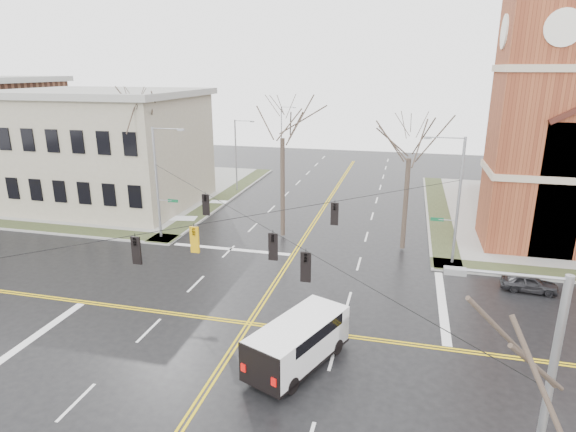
% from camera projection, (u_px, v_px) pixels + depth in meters
% --- Properties ---
extents(ground, '(120.00, 120.00, 0.00)m').
position_uv_depth(ground, '(249.00, 323.00, 26.57)').
color(ground, black).
rests_on(ground, ground).
extents(sidewalks, '(80.00, 80.00, 0.17)m').
position_uv_depth(sidewalks, '(249.00, 322.00, 26.55)').
color(sidewalks, gray).
rests_on(sidewalks, ground).
extents(road_markings, '(100.00, 100.00, 0.01)m').
position_uv_depth(road_markings, '(249.00, 323.00, 26.57)').
color(road_markings, gold).
rests_on(road_markings, ground).
extents(civic_building_a, '(18.00, 14.00, 11.00)m').
position_uv_depth(civic_building_a, '(104.00, 151.00, 48.60)').
color(civic_building_a, gray).
rests_on(civic_building_a, ground).
extents(signal_pole_ne, '(2.75, 0.22, 9.00)m').
position_uv_depth(signal_pole_ne, '(456.00, 198.00, 33.15)').
color(signal_pole_ne, gray).
rests_on(signal_pole_ne, ground).
extents(signal_pole_nw, '(2.75, 0.22, 9.00)m').
position_uv_depth(signal_pole_nw, '(159.00, 180.00, 38.40)').
color(signal_pole_nw, gray).
rests_on(signal_pole_nw, ground).
extents(signal_pole_se, '(2.75, 0.22, 9.00)m').
position_uv_depth(signal_pole_se, '(533.00, 431.00, 11.83)').
color(signal_pole_se, gray).
rests_on(signal_pole_se, ground).
extents(span_wires, '(23.02, 23.02, 0.03)m').
position_uv_depth(span_wires, '(246.00, 216.00, 24.75)').
color(span_wires, black).
rests_on(span_wires, ground).
extents(traffic_signals, '(8.21, 8.26, 1.30)m').
position_uv_depth(traffic_signals, '(242.00, 234.00, 24.35)').
color(traffic_signals, black).
rests_on(traffic_signals, ground).
extents(streetlight_north_a, '(2.30, 0.20, 8.00)m').
position_uv_depth(streetlight_north_a, '(237.00, 153.00, 53.69)').
color(streetlight_north_a, gray).
rests_on(streetlight_north_a, ground).
extents(streetlight_north_b, '(2.30, 0.20, 8.00)m').
position_uv_depth(streetlight_north_b, '(282.00, 131.00, 72.23)').
color(streetlight_north_b, gray).
rests_on(streetlight_north_b, ground).
extents(cargo_van, '(4.30, 6.19, 2.21)m').
position_uv_depth(cargo_van, '(301.00, 338.00, 22.71)').
color(cargo_van, white).
rests_on(cargo_van, ground).
extents(parked_car_a, '(3.43, 1.61, 1.13)m').
position_uv_depth(parked_car_a, '(529.00, 283.00, 30.27)').
color(parked_car_a, black).
rests_on(parked_car_a, ground).
extents(tree_nw_far, '(4.00, 4.00, 12.82)m').
position_uv_depth(tree_nw_far, '(140.00, 122.00, 39.90)').
color(tree_nw_far, '#372A23').
rests_on(tree_nw_far, ground).
extents(tree_nw_near, '(4.00, 4.00, 12.12)m').
position_uv_depth(tree_nw_near, '(282.00, 131.00, 37.66)').
color(tree_nw_near, '#372A23').
rests_on(tree_nw_near, ground).
extents(tree_ne, '(4.00, 4.00, 10.52)m').
position_uv_depth(tree_ne, '(409.00, 152.00, 35.13)').
color(tree_ne, '#372A23').
rests_on(tree_ne, ground).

